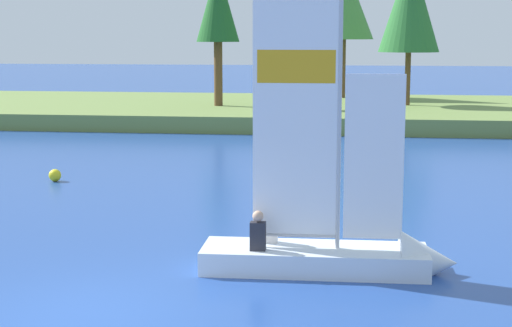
{
  "coord_description": "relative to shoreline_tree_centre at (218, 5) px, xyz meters",
  "views": [
    {
      "loc": [
        4.17,
        -11.54,
        4.32
      ],
      "look_at": [
        1.7,
        7.52,
        1.2
      ],
      "focal_mm": 56.32,
      "sensor_mm": 36.0,
      "label": 1
    }
  ],
  "objects": [
    {
      "name": "shoreline_tree_centre",
      "position": [
        0.0,
        0.0,
        0.0
      ],
      "size": [
        2.13,
        2.13,
        6.93
      ],
      "color": "brown",
      "rests_on": "shore_bank"
    },
    {
      "name": "channel_buoy",
      "position": [
        -1.87,
        -17.18,
        -5.51
      ],
      "size": [
        0.37,
        0.37,
        0.37
      ],
      "primitive_type": "sphere",
      "color": "yellow",
      "rests_on": "ground"
    },
    {
      "name": "shoreline_tree_midright",
      "position": [
        6.0,
        5.97,
        0.43
      ],
      "size": [
        3.4,
        3.4,
        7.55
      ],
      "color": "brown",
      "rests_on": "shore_bank"
    },
    {
      "name": "ground_plane",
      "position": [
        2.85,
        -28.01,
        -5.69
      ],
      "size": [
        200.0,
        200.0,
        0.0
      ],
      "primitive_type": "plane",
      "color": "#234793"
    },
    {
      "name": "shore_bank",
      "position": [
        2.85,
        1.59,
        -5.31
      ],
      "size": [
        80.0,
        14.13,
        0.75
      ],
      "primitive_type": "cube",
      "color": "olive",
      "rests_on": "ground"
    },
    {
      "name": "sailboat",
      "position": [
        6.92,
        -25.23,
        -5.2
      ],
      "size": [
        4.67,
        1.36,
        6.24
      ],
      "rotation": [
        0.0,
        0.0,
        0.02
      ],
      "color": "silver",
      "rests_on": "ground"
    },
    {
      "name": "shoreline_tree_right",
      "position": [
        9.38,
        1.51,
        0.13
      ],
      "size": [
        3.03,
        3.03,
        7.52
      ],
      "color": "brown",
      "rests_on": "shore_bank"
    }
  ]
}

